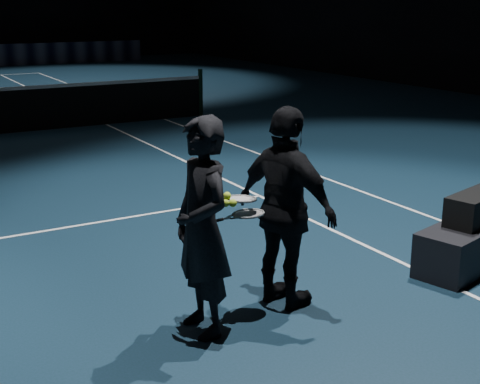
{
  "coord_description": "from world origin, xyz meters",
  "views": [
    {
      "loc": [
        -0.54,
        -13.99,
        2.6
      ],
      "look_at": [
        2.04,
        -9.48,
        1.12
      ],
      "focal_mm": 50.0,
      "sensor_mm": 36.0,
      "label": 1
    }
  ],
  "objects_px": {
    "player_a": "(202,228)",
    "racket_upper": "(241,199)",
    "player_bench": "(472,243)",
    "tennis_balls": "(229,201)",
    "racket_bag": "(476,208)",
    "player_b": "(286,209)",
    "racket_lower": "(249,214)"
  },
  "relations": [
    {
      "from": "racket_bag",
      "to": "player_a",
      "type": "bearing_deg",
      "value": 163.36
    },
    {
      "from": "player_bench",
      "to": "tennis_balls",
      "type": "height_order",
      "value": "tennis_balls"
    },
    {
      "from": "racket_upper",
      "to": "racket_bag",
      "type": "bearing_deg",
      "value": -13.07
    },
    {
      "from": "player_a",
      "to": "tennis_balls",
      "type": "xyz_separation_m",
      "value": [
        0.25,
        0.03,
        0.18
      ]
    },
    {
      "from": "racket_upper",
      "to": "tennis_balls",
      "type": "distance_m",
      "value": 0.15
    },
    {
      "from": "racket_bag",
      "to": "tennis_balls",
      "type": "distance_m",
      "value": 2.82
    },
    {
      "from": "player_a",
      "to": "tennis_balls",
      "type": "distance_m",
      "value": 0.31
    },
    {
      "from": "player_b",
      "to": "racket_upper",
      "type": "distance_m",
      "value": 0.48
    },
    {
      "from": "tennis_balls",
      "to": "racket_lower",
      "type": "bearing_deg",
      "value": 4.13
    },
    {
      "from": "player_bench",
      "to": "racket_bag",
      "type": "height_order",
      "value": "racket_bag"
    },
    {
      "from": "player_bench",
      "to": "racket_bag",
      "type": "bearing_deg",
      "value": 0.0
    },
    {
      "from": "racket_lower",
      "to": "racket_upper",
      "type": "bearing_deg",
      "value": 141.34
    },
    {
      "from": "racket_upper",
      "to": "tennis_balls",
      "type": "xyz_separation_m",
      "value": [
        -0.14,
        -0.05,
        0.02
      ]
    },
    {
      "from": "player_bench",
      "to": "player_a",
      "type": "distance_m",
      "value": 3.1
    },
    {
      "from": "player_bench",
      "to": "racket_bag",
      "type": "distance_m",
      "value": 0.38
    },
    {
      "from": "racket_bag",
      "to": "tennis_balls",
      "type": "bearing_deg",
      "value": 162.61
    },
    {
      "from": "racket_bag",
      "to": "player_b",
      "type": "xyz_separation_m",
      "value": [
        -2.18,
        0.16,
        0.28
      ]
    },
    {
      "from": "player_bench",
      "to": "tennis_balls",
      "type": "relative_size",
      "value": 12.61
    },
    {
      "from": "player_a",
      "to": "player_b",
      "type": "height_order",
      "value": "same"
    },
    {
      "from": "player_bench",
      "to": "player_a",
      "type": "bearing_deg",
      "value": 163.36
    },
    {
      "from": "player_a",
      "to": "player_b",
      "type": "bearing_deg",
      "value": 94.56
    },
    {
      "from": "racket_bag",
      "to": "player_a",
      "type": "height_order",
      "value": "player_a"
    },
    {
      "from": "player_a",
      "to": "tennis_balls",
      "type": "height_order",
      "value": "player_a"
    },
    {
      "from": "player_b",
      "to": "racket_lower",
      "type": "relative_size",
      "value": 2.61
    },
    {
      "from": "player_bench",
      "to": "tennis_balls",
      "type": "bearing_deg",
      "value": 162.61
    },
    {
      "from": "player_b",
      "to": "racket_upper",
      "type": "height_order",
      "value": "player_b"
    },
    {
      "from": "racket_bag",
      "to": "racket_upper",
      "type": "xyz_separation_m",
      "value": [
        -2.64,
        0.16,
        0.44
      ]
    },
    {
      "from": "player_bench",
      "to": "tennis_balls",
      "type": "xyz_separation_m",
      "value": [
        -2.78,
        0.11,
        0.84
      ]
    },
    {
      "from": "player_a",
      "to": "racket_upper",
      "type": "distance_m",
      "value": 0.43
    },
    {
      "from": "player_a",
      "to": "racket_lower",
      "type": "bearing_deg",
      "value": 94.56
    },
    {
      "from": "player_a",
      "to": "racket_upper",
      "type": "bearing_deg",
      "value": 100.27
    },
    {
      "from": "racket_upper",
      "to": "player_bench",
      "type": "bearing_deg",
      "value": -13.07
    }
  ]
}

